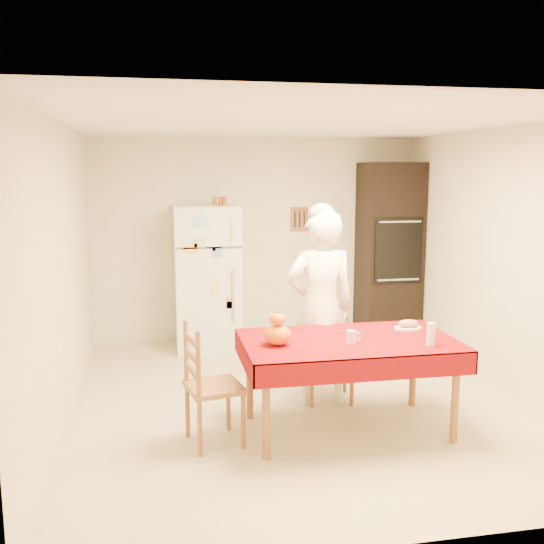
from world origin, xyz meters
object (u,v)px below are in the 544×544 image
object	(u,v)px
wine_glass	(431,334)
pumpkin_lower	(278,335)
chair_far	(328,344)
refrigerator	(207,278)
coffee_mug	(351,337)
chair_left	(206,381)
seated_woman	(321,308)
dining_table	(348,348)
bread_plate	(408,328)
oven_cabinet	(389,252)

from	to	relation	value
wine_glass	pumpkin_lower	bearing A→B (deg)	168.74
chair_far	wine_glass	distance (m)	1.19
pumpkin_lower	refrigerator	bearing A→B (deg)	96.99
coffee_mug	wine_glass	xyz separation A→B (m)	(0.58, -0.17, 0.04)
chair_far	coffee_mug	size ratio (longest dim) A/B	9.50
chair_left	seated_woman	bearing A→B (deg)	-69.19
chair_far	coffee_mug	xyz separation A→B (m)	(-0.06, -0.84, 0.30)
dining_table	seated_woman	distance (m)	0.66
pumpkin_lower	bread_plate	size ratio (longest dim) A/B	0.89
chair_left	seated_woman	distance (m)	1.34
oven_cabinet	coffee_mug	world-z (taller)	oven_cabinet
coffee_mug	pumpkin_lower	distance (m)	0.58
wine_glass	seated_woman	bearing A→B (deg)	124.58
seated_woman	refrigerator	bearing A→B (deg)	-67.96
chair_far	pumpkin_lower	bearing A→B (deg)	-121.69
refrigerator	pumpkin_lower	bearing A→B (deg)	-83.01
refrigerator	seated_woman	bearing A→B (deg)	-66.33
coffee_mug	pumpkin_lower	xyz separation A→B (m)	(-0.57, 0.06, 0.03)
oven_cabinet	wine_glass	distance (m)	3.02
oven_cabinet	dining_table	xyz separation A→B (m)	(-1.37, -2.62, -0.41)
chair_left	wine_glass	bearing A→B (deg)	-108.97
wine_glass	bread_plate	size ratio (longest dim) A/B	0.73
pumpkin_lower	chair_left	bearing A→B (deg)	-179.53
coffee_mug	chair_far	bearing A→B (deg)	85.68
chair_left	dining_table	bearing A→B (deg)	-98.76
refrigerator	oven_cabinet	xyz separation A→B (m)	(2.28, 0.05, 0.25)
pumpkin_lower	seated_woman	bearing A→B (deg)	52.14
refrigerator	wine_glass	xyz separation A→B (m)	(1.48, -2.85, -0.00)
oven_cabinet	wine_glass	bearing A→B (deg)	-105.43
chair_far	bread_plate	size ratio (longest dim) A/B	3.96
chair_left	bread_plate	distance (m)	1.78
seated_woman	pumpkin_lower	size ratio (longest dim) A/B	8.26
refrigerator	bread_plate	distance (m)	2.80
dining_table	chair_left	size ratio (longest dim) A/B	1.79
chair_far	wine_glass	xyz separation A→B (m)	(0.52, -1.01, 0.34)
oven_cabinet	chair_left	bearing A→B (deg)	-133.23
seated_woman	pumpkin_lower	bearing A→B (deg)	50.52
wine_glass	chair_left	bearing A→B (deg)	172.49
dining_table	chair_far	size ratio (longest dim) A/B	1.79
seated_woman	wine_glass	bearing A→B (deg)	122.95
pumpkin_lower	bread_plate	world-z (taller)	pumpkin_lower
coffee_mug	wine_glass	bearing A→B (deg)	-16.10
chair_far	wine_glass	size ratio (longest dim) A/B	5.40
chair_left	coffee_mug	bearing A→B (deg)	-104.38
wine_glass	oven_cabinet	bearing A→B (deg)	74.57
dining_table	chair_far	xyz separation A→B (m)	(0.05, 0.73, -0.18)
chair_left	pumpkin_lower	distance (m)	0.65
pumpkin_lower	bread_plate	xyz separation A→B (m)	(1.19, 0.26, -0.07)
chair_far	bread_plate	xyz separation A→B (m)	(0.55, -0.52, 0.26)
dining_table	bread_plate	size ratio (longest dim) A/B	7.08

